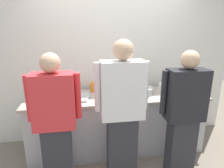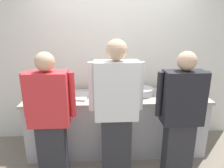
% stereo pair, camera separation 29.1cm
% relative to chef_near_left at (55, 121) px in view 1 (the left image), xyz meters
% --- Properties ---
extents(ground_plane, '(9.00, 9.00, 0.00)m').
position_rel_chef_near_left_xyz_m(ground_plane, '(0.82, 0.26, -0.86)').
color(ground_plane, slate).
extents(wall_back, '(4.11, 0.10, 2.76)m').
position_rel_chef_near_left_xyz_m(wall_back, '(0.82, 1.12, 0.53)').
color(wall_back, silver).
rests_on(wall_back, ground).
extents(prep_counter, '(2.62, 0.71, 0.89)m').
position_rel_chef_near_left_xyz_m(prep_counter, '(0.82, 0.64, -0.41)').
color(prep_counter, '#B2B2B7').
rests_on(prep_counter, ground).
extents(chef_near_left, '(0.60, 0.24, 1.62)m').
position_rel_chef_near_left_xyz_m(chef_near_left, '(0.00, 0.00, 0.00)').
color(chef_near_left, '#2D2D33').
rests_on(chef_near_left, ground).
extents(chef_center, '(0.63, 0.24, 1.75)m').
position_rel_chef_near_left_xyz_m(chef_center, '(0.76, -0.00, 0.07)').
color(chef_center, '#2D2D33').
rests_on(chef_center, ground).
extents(chef_far_right, '(0.60, 0.24, 1.62)m').
position_rel_chef_near_left_xyz_m(chef_far_right, '(1.52, -0.05, 0.00)').
color(chef_far_right, '#2D2D33').
rests_on(chef_far_right, ground).
extents(plate_stack_front, '(0.21, 0.21, 0.06)m').
position_rel_chef_near_left_xyz_m(plate_stack_front, '(0.78, 0.52, 0.06)').
color(plate_stack_front, white).
rests_on(plate_stack_front, prep_counter).
extents(plate_stack_rear, '(0.21, 0.21, 0.10)m').
position_rel_chef_near_left_xyz_m(plate_stack_rear, '(1.64, 0.79, 0.08)').
color(plate_stack_rear, white).
rests_on(plate_stack_rear, prep_counter).
extents(mixing_bowl_steel, '(0.38, 0.38, 0.10)m').
position_rel_chef_near_left_xyz_m(mixing_bowl_steel, '(1.18, 0.66, 0.08)').
color(mixing_bowl_steel, '#B7BABF').
rests_on(mixing_bowl_steel, prep_counter).
extents(sheet_tray, '(0.47, 0.43, 0.02)m').
position_rel_chef_near_left_xyz_m(sheet_tray, '(0.20, 0.62, 0.04)').
color(sheet_tray, '#B7BABF').
rests_on(sheet_tray, prep_counter).
extents(squeeze_bottle_primary, '(0.06, 0.06, 0.18)m').
position_rel_chef_near_left_xyz_m(squeeze_bottle_primary, '(0.46, 0.86, 0.12)').
color(squeeze_bottle_primary, orange).
rests_on(squeeze_bottle_primary, prep_counter).
extents(ramekin_yellow_sauce, '(0.08, 0.08, 0.04)m').
position_rel_chef_near_left_xyz_m(ramekin_yellow_sauce, '(1.91, 0.60, 0.05)').
color(ramekin_yellow_sauce, white).
rests_on(ramekin_yellow_sauce, prep_counter).
extents(ramekin_orange_sauce, '(0.10, 0.10, 0.05)m').
position_rel_chef_near_left_xyz_m(ramekin_orange_sauce, '(0.66, 0.77, 0.06)').
color(ramekin_orange_sauce, white).
rests_on(ramekin_orange_sauce, prep_counter).
extents(ramekin_red_sauce, '(0.10, 0.10, 0.04)m').
position_rel_chef_near_left_xyz_m(ramekin_red_sauce, '(0.92, 0.79, 0.05)').
color(ramekin_red_sauce, white).
rests_on(ramekin_red_sauce, prep_counter).
extents(deli_cup, '(0.09, 0.09, 0.10)m').
position_rel_chef_near_left_xyz_m(deli_cup, '(1.94, 0.82, 0.08)').
color(deli_cup, white).
rests_on(deli_cup, prep_counter).
extents(chefs_knife, '(0.27, 0.03, 0.02)m').
position_rel_chef_near_left_xyz_m(chefs_knife, '(-0.25, 0.77, 0.04)').
color(chefs_knife, '#B7BABF').
rests_on(chefs_knife, prep_counter).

